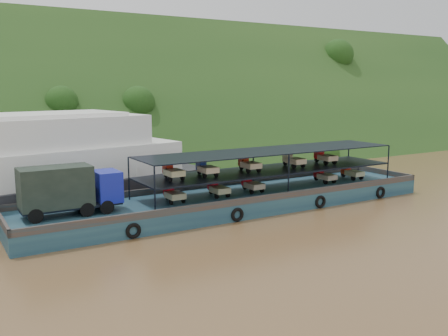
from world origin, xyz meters
TOP-DOWN VIEW (x-y plane):
  - ground at (0.00, 0.00)m, footprint 160.00×160.00m
  - hillside at (0.00, 36.00)m, footprint 140.00×39.60m
  - cargo_barge at (-2.83, 1.84)m, footprint 35.00×7.18m

SIDE VIEW (x-z plane):
  - ground at x=0.00m, z-range 0.00..0.00m
  - hillside at x=0.00m, z-range -19.80..19.80m
  - cargo_barge at x=-2.83m, z-range -1.16..3.42m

